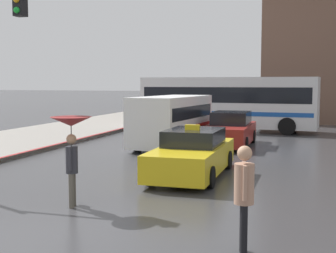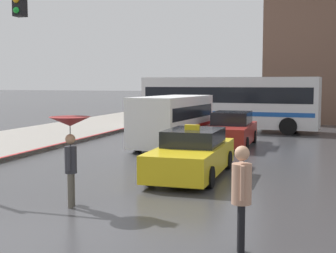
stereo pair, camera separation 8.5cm
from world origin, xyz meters
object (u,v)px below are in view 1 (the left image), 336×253
(ambulance_van, at_px, (172,119))
(pedestrian_man, at_px, (244,189))
(taxi, at_px, (193,154))
(sedan_red, at_px, (230,130))
(pedestrian_with_umbrella, at_px, (71,136))
(city_bus, at_px, (228,101))

(ambulance_van, xyz_separation_m, pedestrian_man, (4.79, -12.20, -0.16))
(taxi, distance_m, sedan_red, 7.07)
(sedan_red, bearing_deg, pedestrian_with_umbrella, 80.98)
(ambulance_van, relative_size, city_bus, 0.53)
(ambulance_van, height_order, pedestrian_with_umbrella, ambulance_van)
(taxi, bearing_deg, pedestrian_with_umbrella, 67.56)
(sedan_red, bearing_deg, ambulance_van, 22.38)
(pedestrian_with_umbrella, bearing_deg, sedan_red, -25.92)
(sedan_red, height_order, pedestrian_with_umbrella, pedestrian_with_umbrella)
(ambulance_van, bearing_deg, pedestrian_with_umbrella, 99.34)
(ambulance_van, xyz_separation_m, city_bus, (1.21, 7.70, 0.51))
(sedan_red, xyz_separation_m, city_bus, (-1.23, 6.70, 1.05))
(pedestrian_man, bearing_deg, taxi, -169.65)
(city_bus, xyz_separation_m, pedestrian_with_umbrella, (-0.57, -18.07, -0.13))
(pedestrian_man, bearing_deg, city_bus, 179.46)
(ambulance_van, height_order, pedestrian_man, ambulance_van)
(taxi, bearing_deg, city_bus, -84.99)
(ambulance_van, xyz_separation_m, pedestrian_with_umbrella, (0.64, -10.37, 0.38))
(taxi, relative_size, sedan_red, 1.04)
(taxi, height_order, sedan_red, taxi)
(pedestrian_with_umbrella, bearing_deg, city_bus, -18.72)
(taxi, height_order, pedestrian_with_umbrella, pedestrian_with_umbrella)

